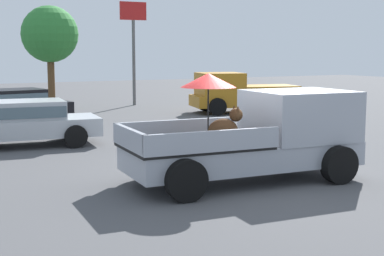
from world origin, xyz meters
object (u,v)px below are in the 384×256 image
(pickup_truck_main, at_px, (262,136))
(parked_sedan_far, at_px, (25,121))
(pickup_truck_red, at_px, (241,93))
(motel_sign, at_px, (133,33))
(parked_sedan_near, at_px, (12,105))

(pickup_truck_main, xyz_separation_m, parked_sedan_far, (-3.62, 6.81, -0.22))
(pickup_truck_main, relative_size, pickup_truck_red, 1.02)
(motel_sign, bearing_deg, parked_sedan_near, -144.19)
(parked_sedan_far, xyz_separation_m, motel_sign, (7.53, 10.19, 2.92))
(pickup_truck_red, relative_size, parked_sedan_far, 1.14)
(parked_sedan_near, height_order, parked_sedan_far, same)
(pickup_truck_red, height_order, parked_sedan_near, pickup_truck_red)
(parked_sedan_far, bearing_deg, pickup_truck_main, 124.12)
(parked_sedan_near, bearing_deg, motel_sign, -152.78)
(pickup_truck_main, bearing_deg, motel_sign, 80.78)
(parked_sedan_far, relative_size, motel_sign, 0.86)
(pickup_truck_main, distance_m, parked_sedan_near, 12.36)
(pickup_truck_red, bearing_deg, pickup_truck_main, 71.99)
(motel_sign, bearing_deg, pickup_truck_main, -102.94)
(parked_sedan_near, xyz_separation_m, parked_sedan_far, (-0.57, -5.17, 0.00))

